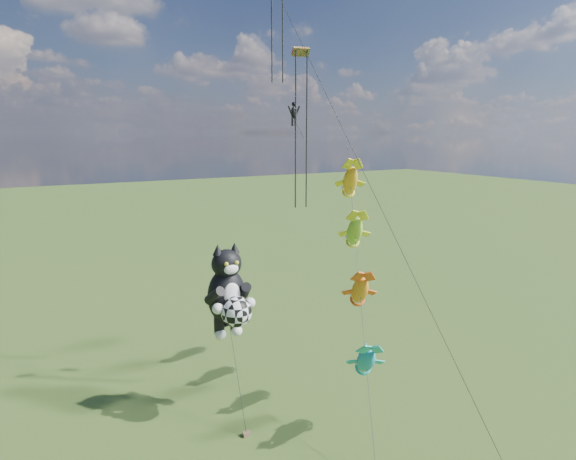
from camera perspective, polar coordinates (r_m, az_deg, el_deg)
cat_kite_rig at (r=27.42m, az=-7.01°, el=-7.46°), size 2.53×4.14×10.08m
fish_windsock_rig at (r=28.98m, az=8.21°, el=-3.55°), size 8.06×13.90×15.39m
parafoil_rig at (r=29.10m, az=1.27°, el=16.26°), size 4.04×17.22×26.59m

